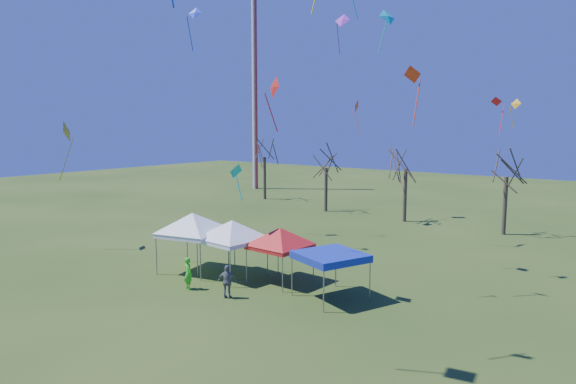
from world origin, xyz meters
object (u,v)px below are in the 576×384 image
(tree_2, at_px, (406,150))
(tent_blue, at_px, (330,257))
(tree_3, at_px, (508,156))
(tent_white_west, at_px, (192,217))
(tent_white_mid, at_px, (232,224))
(person_green, at_px, (188,273))
(tree_0, at_px, (264,142))
(person_grey, at_px, (227,282))
(radio_mast, at_px, (255,93))
(tree_1, at_px, (326,152))
(tent_red, at_px, (280,231))

(tree_2, distance_m, tent_blue, 22.12)
(tree_3, relative_size, tent_white_west, 1.81)
(tent_white_mid, height_order, tent_blue, tent_white_mid)
(tent_white_west, distance_m, person_green, 4.09)
(tree_0, xyz_separation_m, person_grey, (20.18, -26.94, -5.66))
(radio_mast, relative_size, tree_0, 2.96)
(tent_white_west, height_order, tent_white_mid, tent_white_west)
(tree_2, xyz_separation_m, person_green, (-0.86, -24.17, -5.45))
(tree_1, height_order, person_grey, tree_1)
(tree_3, distance_m, tent_red, 21.17)
(tree_0, height_order, person_green, tree_0)
(tent_blue, bearing_deg, tree_1, 123.66)
(tree_2, bearing_deg, tree_0, 170.76)
(tree_3, xyz_separation_m, tent_red, (-6.31, -19.93, -3.31))
(tree_0, height_order, tent_red, tree_0)
(tree_3, bearing_deg, radio_mast, 163.69)
(tree_1, height_order, tent_white_west, tree_1)
(radio_mast, xyz_separation_m, tent_blue, (31.36, -30.57, -10.40))
(tree_3, height_order, tent_red, tree_3)
(tree_2, relative_size, tent_red, 2.11)
(tent_white_west, bearing_deg, tree_0, 121.78)
(tree_3, height_order, tent_white_west, tree_3)
(tree_3, relative_size, tent_white_mid, 1.90)
(tent_white_mid, relative_size, person_green, 2.48)
(tree_3, distance_m, tent_blue, 21.16)
(tent_white_west, bearing_deg, tent_red, 15.55)
(tent_red, bearing_deg, tent_blue, -10.58)
(radio_mast, height_order, person_grey, radio_mast)
(tree_1, relative_size, person_green, 4.50)
(tent_blue, height_order, person_grey, tent_blue)
(tent_white_mid, bearing_deg, tent_white_west, -167.14)
(person_green, bearing_deg, tree_1, -54.92)
(tent_red, bearing_deg, tent_white_mid, -161.96)
(tree_0, bearing_deg, tree_2, -9.24)
(tent_red, bearing_deg, tent_white_west, -164.45)
(tree_0, relative_size, tree_3, 1.07)
(person_green, bearing_deg, tree_0, -39.11)
(radio_mast, height_order, tent_white_west, radio_mast)
(tree_0, xyz_separation_m, tent_white_west, (15.32, -24.74, -3.30))
(tree_1, xyz_separation_m, person_grey, (10.10, -24.21, -4.96))
(tree_3, xyz_separation_m, tent_blue, (-2.67, -20.61, -3.98))
(tent_white_mid, bearing_deg, tent_red, 18.04)
(tent_red, distance_m, tent_blue, 3.76)
(tent_white_mid, bearing_deg, person_green, -94.82)
(tree_3, distance_m, person_grey, 25.09)
(radio_mast, bearing_deg, tent_white_mid, -50.87)
(person_grey, bearing_deg, tent_red, -125.96)
(tree_0, xyz_separation_m, tent_white_mid, (17.88, -24.15, -3.51))
(tree_2, xyz_separation_m, tent_blue, (5.73, -20.95, -4.19))
(tent_red, bearing_deg, person_grey, -96.13)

